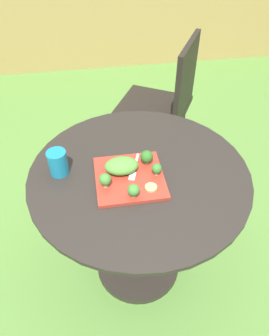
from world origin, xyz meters
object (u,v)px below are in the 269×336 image
object	(u,v)px
salad_plate	(130,178)
drinking_glass	(58,164)
patio_chair	(167,98)
fork	(134,169)

from	to	relation	value
salad_plate	drinking_glass	bearing A→B (deg)	163.21
drinking_glass	salad_plate	bearing A→B (deg)	-16.79
drinking_glass	patio_chair	bearing A→B (deg)	50.93
patio_chair	salad_plate	size ratio (longest dim) A/B	3.41
drinking_glass	fork	world-z (taller)	drinking_glass
salad_plate	drinking_glass	distance (m)	0.28
drinking_glass	fork	distance (m)	0.30
salad_plate	drinking_glass	size ratio (longest dim) A/B	2.55
salad_plate	fork	bearing A→B (deg)	56.28
patio_chair	drinking_glass	xyz separation A→B (m)	(-0.63, -0.78, 0.23)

